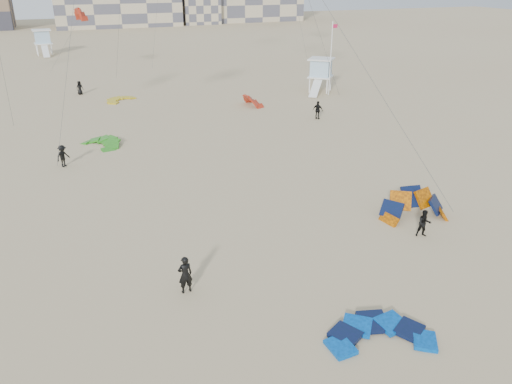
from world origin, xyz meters
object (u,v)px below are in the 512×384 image
object	(u,v)px
lifeguard_tower_near	(321,75)
kite_ground_blue	(379,338)
kite_ground_orange	(414,218)
kitesurfer_main	(185,275)

from	to	relation	value
lifeguard_tower_near	kite_ground_blue	bearing A→B (deg)	-74.57
lifeguard_tower_near	kite_ground_orange	bearing A→B (deg)	-68.23
kite_ground_blue	kite_ground_orange	distance (m)	11.64
kite_ground_blue	kitesurfer_main	xyz separation A→B (m)	(-6.51, 5.89, 0.93)
kite_ground_orange	kitesurfer_main	xyz separation A→B (m)	(-14.54, -2.53, 0.93)
kite_ground_blue	lifeguard_tower_near	bearing A→B (deg)	80.11
kite_ground_blue	lifeguard_tower_near	distance (m)	45.25
kitesurfer_main	lifeguard_tower_near	xyz separation A→B (m)	(25.29, 35.23, 1.05)
kite_ground_blue	kitesurfer_main	distance (m)	8.83
kitesurfer_main	lifeguard_tower_near	bearing A→B (deg)	-132.02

